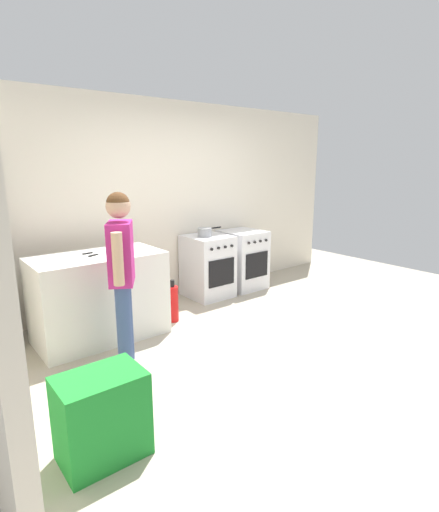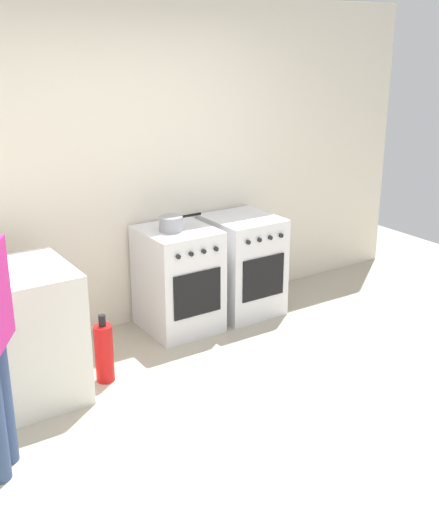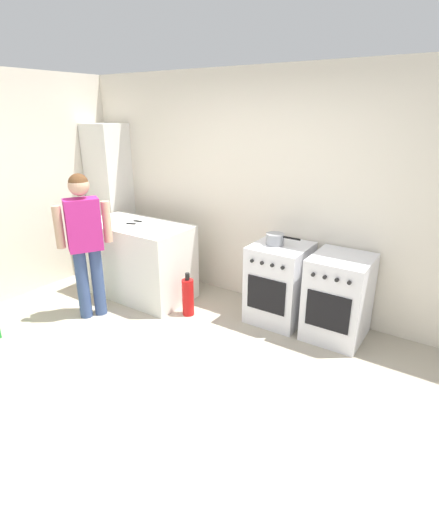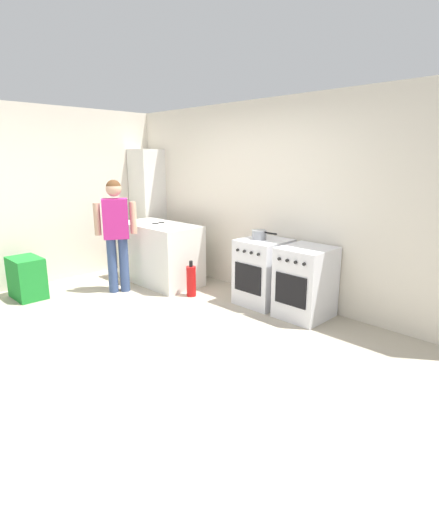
{
  "view_description": "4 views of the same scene",
  "coord_description": "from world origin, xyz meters",
  "px_view_note": "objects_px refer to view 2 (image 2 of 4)",
  "views": [
    {
      "loc": [
        -2.84,
        -2.67,
        1.81
      ],
      "look_at": [
        -0.06,
        0.8,
        0.77
      ],
      "focal_mm": 28.0,
      "sensor_mm": 36.0,
      "label": 1
    },
    {
      "loc": [
        -2.04,
        -2.68,
        2.3
      ],
      "look_at": [
        0.16,
        0.68,
        0.92
      ],
      "focal_mm": 45.0,
      "sensor_mm": 36.0,
      "label": 2
    },
    {
      "loc": [
        1.98,
        -2.03,
        2.16
      ],
      "look_at": [
        0.08,
        0.84,
        0.9
      ],
      "focal_mm": 28.0,
      "sensor_mm": 36.0,
      "label": 3
    },
    {
      "loc": [
        3.45,
        -2.33,
        1.86
      ],
      "look_at": [
        0.29,
        0.84,
        0.76
      ],
      "focal_mm": 28.0,
      "sensor_mm": 36.0,
      "label": 4
    }
  ],
  "objects_px": {
    "pot": "(171,224)",
    "fire_extinguisher": "(104,352)",
    "oven_left": "(178,279)",
    "oven_right": "(242,264)"
  },
  "relations": [
    {
      "from": "oven_left",
      "to": "fire_extinguisher",
      "type": "distance_m",
      "value": 1.01
    },
    {
      "from": "pot",
      "to": "fire_extinguisher",
      "type": "height_order",
      "value": "pot"
    },
    {
      "from": "oven_left",
      "to": "pot",
      "type": "xyz_separation_m",
      "value": [
        -0.06,
        -0.02,
        0.48
      ]
    },
    {
      "from": "pot",
      "to": "fire_extinguisher",
      "type": "xyz_separation_m",
      "value": [
        -0.81,
        -0.46,
        -0.69
      ]
    },
    {
      "from": "fire_extinguisher",
      "to": "oven_right",
      "type": "bearing_deg",
      "value": 17.55
    },
    {
      "from": "oven_right",
      "to": "pot",
      "type": "relative_size",
      "value": 2.32
    },
    {
      "from": "oven_left",
      "to": "oven_right",
      "type": "distance_m",
      "value": 0.64
    },
    {
      "from": "oven_left",
      "to": "oven_right",
      "type": "xyz_separation_m",
      "value": [
        0.64,
        -0.0,
        -0.0
      ]
    },
    {
      "from": "oven_right",
      "to": "pot",
      "type": "bearing_deg",
      "value": -178.31
    },
    {
      "from": "oven_left",
      "to": "fire_extinguisher",
      "type": "relative_size",
      "value": 1.7
    }
  ]
}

